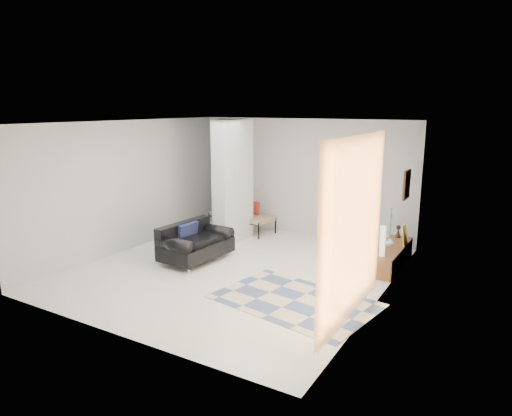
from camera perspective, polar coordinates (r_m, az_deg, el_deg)
The scene contains 17 objects.
floor at distance 8.90m, azimuth -2.44°, elevation -7.69°, with size 6.00×6.00×0.00m, color white.
ceiling at distance 8.35m, azimuth -2.62°, elevation 10.64°, with size 6.00×6.00×0.00m, color white.
wall_back at distance 11.12m, azimuth 5.88°, elevation 3.83°, with size 6.00×6.00×0.00m, color #BBBDC0.
wall_front at distance 6.28m, azimuth -17.53°, elevation -3.58°, with size 6.00×6.00×0.00m, color #BBBDC0.
wall_left at distance 10.24m, azimuth -15.60°, elevation 2.68°, with size 6.00×6.00×0.00m, color #BBBDC0.
wall_right at distance 7.43m, azimuth 15.62°, elevation -0.99°, with size 6.00×6.00×0.00m, color #BBBDC0.
partition_column at distance 10.42m, azimuth -2.86°, elevation 3.30°, with size 0.35×1.20×2.80m, color silver.
hallway_door at distance 12.15m, azimuth -3.30°, elevation 2.81°, with size 0.85×0.06×2.04m, color silver.
curtain at distance 6.36m, azimuth 12.28°, elevation -2.59°, with size 2.55×2.55×0.00m, color orange.
wall_art at distance 9.01m, azimuth 18.33°, elevation 2.80°, with size 0.04×0.45×0.55m, color #3C2110.
media_console at distance 9.40m, azimuth 16.53°, elevation -5.78°, with size 0.45×1.75×0.80m.
loveseat at distance 9.41m, azimuth -7.76°, elevation -4.35°, with size 0.98×1.55×0.76m.
daybed at distance 11.52m, azimuth -1.82°, elevation -0.76°, with size 1.75×0.94×0.77m.
area_rug at distance 7.56m, azimuth 4.84°, elevation -11.47°, with size 2.50×1.67×0.01m, color #C5B696.
cylinder_lamp at distance 8.65m, azimuth 15.53°, elevation -4.01°, with size 0.10×0.10×0.56m, color white.
bronze_figurine at distance 9.97m, azimuth 17.35°, elevation -2.83°, with size 0.13×0.13×0.26m, color #312316, non-canonical shape.
vase at distance 9.32m, azimuth 16.34°, elevation -4.05°, with size 0.18×0.18×0.19m, color silver.
Camera 1 is at (4.52, -7.01, 3.09)m, focal length 32.00 mm.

